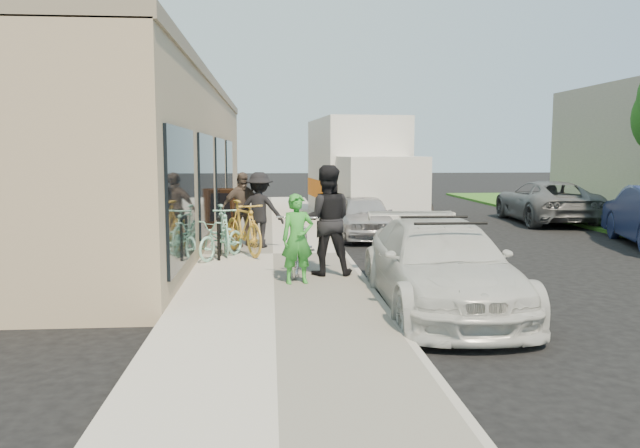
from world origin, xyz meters
name	(u,v)px	position (x,y,z in m)	size (l,w,h in m)	color
ground	(392,289)	(0.00, 0.00, 0.00)	(120.00, 120.00, 0.00)	black
sidewalk	(273,257)	(-2.00, 3.00, 0.07)	(3.00, 34.00, 0.15)	#B0AA9E
curb	(345,256)	(-0.45, 3.00, 0.07)	(0.12, 34.00, 0.13)	#9D9990
storefront	(158,159)	(-5.24, 7.99, 2.12)	(3.60, 20.00, 4.22)	tan
bike_rack	(219,233)	(-3.10, 2.49, 0.67)	(0.09, 0.62, 0.87)	black
sandwich_board	(224,208)	(-3.36, 7.64, 0.72)	(0.87, 0.87, 1.11)	black
sedan_white	(440,266)	(0.43, -1.37, 0.65)	(1.90, 4.51, 1.34)	silver
sedan_silver	(364,216)	(0.46, 6.31, 0.59)	(1.40, 3.48, 1.19)	#ABABB0
moving_truck	(360,175)	(0.97, 10.63, 1.53)	(3.18, 7.20, 3.45)	silver
far_car_gray	(546,202)	(7.02, 9.63, 0.69)	(2.28, 4.95, 1.38)	#57595C
tandem_bike	(300,242)	(-1.51, 0.92, 0.69)	(0.71, 2.04, 1.07)	silver
woman_rider	(297,239)	(-1.61, -0.08, 0.89)	(0.54, 0.35, 1.48)	green
man_standing	(326,220)	(-1.07, 0.62, 1.12)	(0.94, 0.73, 1.93)	black
cruiser_bike_a	(223,229)	(-3.07, 3.12, 0.67)	(0.49, 1.72, 1.03)	#98E3C9
cruiser_bike_b	(222,239)	(-3.04, 2.48, 0.55)	(0.53, 1.52, 0.80)	#98E3C9
cruiser_bike_c	(243,228)	(-2.62, 2.95, 0.72)	(0.54, 1.90, 1.14)	gold
bystander_a	(260,210)	(-2.29, 3.93, 1.01)	(1.11, 0.64, 1.71)	black
bystander_b	(242,209)	(-2.70, 4.13, 1.00)	(1.00, 0.42, 1.71)	brown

